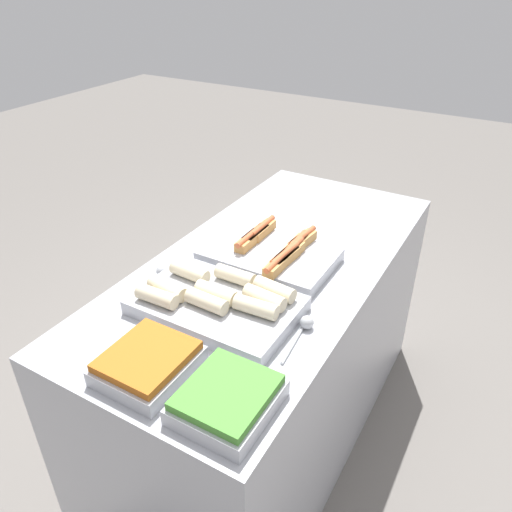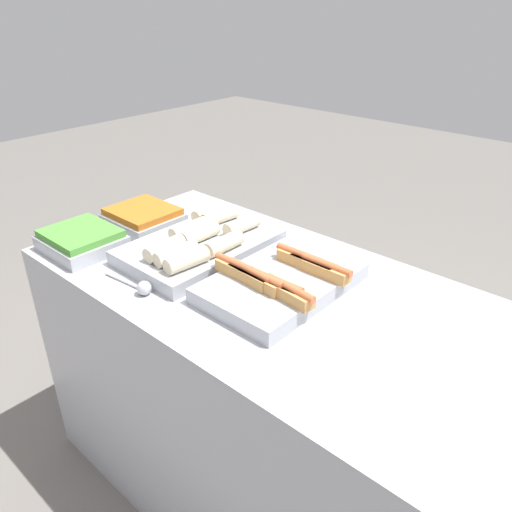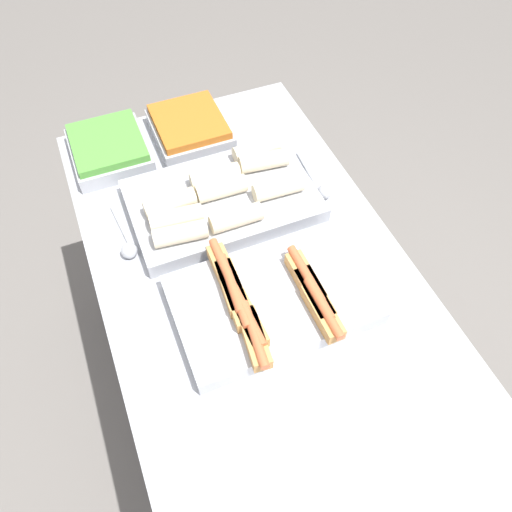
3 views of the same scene
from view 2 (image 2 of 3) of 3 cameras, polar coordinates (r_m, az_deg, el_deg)
name	(u,v)px [view 2 (image 2 of 3)]	position (r m, az deg, el deg)	size (l,w,h in m)	color
ground_plane	(278,495)	(2.15, 2.48, -25.59)	(12.00, 12.00, 0.00)	slate
counter	(280,406)	(1.80, 2.79, -16.72)	(1.72, 0.80, 0.93)	#A8AAB2
tray_hotdogs	(282,281)	(1.49, 2.94, -2.82)	(0.37, 0.48, 0.10)	#A8AAB2
tray_wraps	(201,244)	(1.71, -6.31, 1.41)	(0.34, 0.52, 0.10)	#A8AAB2
tray_side_front	(82,240)	(1.83, -19.30, 1.70)	(0.25, 0.23, 0.07)	#A8AAB2
tray_side_back	(143,218)	(1.95, -12.75, 4.27)	(0.25, 0.23, 0.07)	#A8AAB2
serving_spoon_near	(141,287)	(1.53, -13.03, -3.47)	(0.21, 0.04, 0.04)	#B2B5BA
serving_spoon_far	(268,227)	(1.87, 1.43, 3.33)	(0.22, 0.04, 0.04)	#B2B5BA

